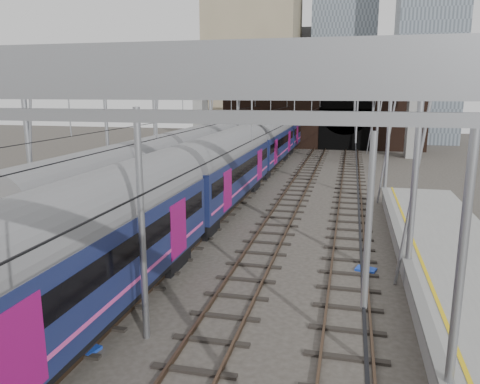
# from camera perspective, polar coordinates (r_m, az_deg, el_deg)

# --- Properties ---
(ground) EXTENTS (160.00, 160.00, 0.00)m
(ground) POSITION_cam_1_polar(r_m,az_deg,el_deg) (13.81, -14.95, -20.77)
(ground) COLOR #38332D
(ground) RESTS_ON ground
(tracks) EXTENTS (14.40, 80.00, 0.22)m
(tracks) POSITION_cam_1_polar(r_m,az_deg,el_deg) (26.79, 0.27, -3.82)
(tracks) COLOR #4C3828
(tracks) RESTS_ON ground
(overhead_line) EXTENTS (16.80, 80.00, 8.00)m
(overhead_line) POSITION_cam_1_polar(r_m,az_deg,el_deg) (32.11, 2.94, 10.68)
(overhead_line) COLOR gray
(overhead_line) RESTS_ON ground
(retaining_wall) EXTENTS (28.00, 2.75, 9.00)m
(retaining_wall) POSITION_cam_1_polar(r_m,az_deg,el_deg) (62.25, 9.36, 9.22)
(retaining_wall) COLOR #301D15
(retaining_wall) RESTS_ON ground
(overbridge) EXTENTS (28.00, 3.00, 9.25)m
(overbridge) POSITION_cam_1_polar(r_m,az_deg,el_deg) (56.39, 7.57, 11.96)
(overbridge) COLOR gray
(overbridge) RESTS_ON ground
(city_skyline) EXTENTS (37.50, 27.50, 60.00)m
(city_skyline) POSITION_cam_1_polar(r_m,az_deg,el_deg) (81.20, 11.68, 18.83)
(city_skyline) COLOR tan
(city_skyline) RESTS_ON ground
(train_main) EXTENTS (2.89, 66.80, 4.94)m
(train_main) POSITION_cam_1_polar(r_m,az_deg,el_deg) (37.99, 1.35, 4.84)
(train_main) COLOR black
(train_main) RESTS_ON ground
(train_second) EXTENTS (2.73, 63.21, 4.72)m
(train_second) POSITION_cam_1_polar(r_m,az_deg,el_deg) (46.14, -1.60, 6.03)
(train_second) COLOR black
(train_second) RESTS_ON ground
(equip_cover_a) EXTENTS (1.08, 0.92, 0.11)m
(equip_cover_a) POSITION_cam_1_polar(r_m,az_deg,el_deg) (16.67, -16.76, -14.59)
(equip_cover_a) COLOR #173AB1
(equip_cover_a) RESTS_ON ground
(equip_cover_b) EXTENTS (0.94, 0.76, 0.10)m
(equip_cover_b) POSITION_cam_1_polar(r_m,az_deg,el_deg) (15.12, -18.40, -17.67)
(equip_cover_b) COLOR #173AB1
(equip_cover_b) RESTS_ON ground
(equip_cover_c) EXTENTS (0.94, 0.78, 0.10)m
(equip_cover_c) POSITION_cam_1_polar(r_m,az_deg,el_deg) (20.71, 15.10, -9.09)
(equip_cover_c) COLOR #173AB1
(equip_cover_c) RESTS_ON ground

